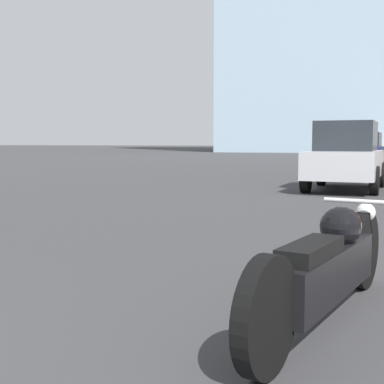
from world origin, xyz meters
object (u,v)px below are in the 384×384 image
at_px(parked_car_blue, 363,151).
at_px(parked_car_green, 371,146).
at_px(motorcycle, 328,266).
at_px(parked_car_red, 367,149).
at_px(parked_car_yellow, 367,147).
at_px(parked_car_silver, 346,156).

xyz_separation_m(parked_car_blue, parked_car_green, (0.10, 34.41, -0.04)).
height_order(parked_car_blue, parked_car_green, parked_car_blue).
relative_size(motorcycle, parked_car_red, 0.57).
height_order(parked_car_yellow, parked_car_green, parked_car_yellow).
height_order(parked_car_red, parked_car_green, parked_car_red).
distance_m(parked_car_silver, parked_car_blue, 10.64).
xyz_separation_m(parked_car_blue, parked_car_yellow, (-0.11, 23.95, -0.03)).
bearing_deg(parked_car_silver, parked_car_green, 93.24).
bearing_deg(parked_car_red, parked_car_green, 89.17).
bearing_deg(parked_car_blue, parked_car_green, 93.66).
height_order(parked_car_blue, parked_car_yellow, parked_car_blue).
relative_size(parked_car_silver, parked_car_red, 0.86).
bearing_deg(parked_car_green, parked_car_red, -89.41).
xyz_separation_m(motorcycle, parked_car_green, (-0.12, 55.65, 0.41)).
bearing_deg(parked_car_silver, parked_car_yellow, 93.48).
bearing_deg(parked_car_yellow, parked_car_blue, -91.88).
relative_size(parked_car_red, parked_car_yellow, 1.18).
height_order(parked_car_blue, parked_car_red, parked_car_blue).
bearing_deg(parked_car_silver, parked_car_red, 93.00).
distance_m(motorcycle, parked_car_green, 55.65).
bearing_deg(parked_car_blue, motorcycle, -85.58).
xyz_separation_m(parked_car_silver, parked_car_red, (0.25, 22.39, -0.06)).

